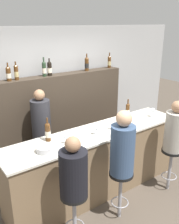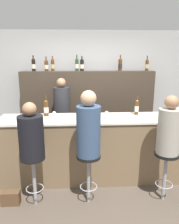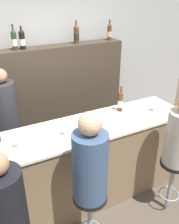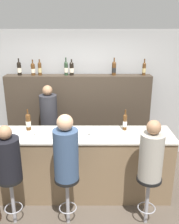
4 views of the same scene
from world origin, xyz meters
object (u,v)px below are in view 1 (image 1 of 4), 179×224
object	(u,v)px
wine_glass_1	(96,129)
metal_bowl	(45,149)
wine_bottle_backbar_5	(87,64)
wine_bottle_backbar_1	(8,74)
wine_bottle_backbar_4	(50,68)
bar_stool_middle	(121,183)
guest_seated_right	(175,129)
guest_seated_middle	(123,147)
bartender	(42,140)
wine_glass_0	(66,138)
wine_bottle_backbar_6	(109,62)
wine_bottle_counter_0	(48,132)
wine_bottle_counter_1	(128,110)
wine_bottle_backbar_3	(44,69)
bar_stool_left	(74,206)
wine_glass_2	(112,124)
guest_seated_left	(73,171)
wine_glass_3	(153,110)
bar_stool_right	(171,159)
wine_bottle_backbar_2	(16,72)

from	to	relation	value
wine_glass_1	metal_bowl	distance (m)	0.84
wine_bottle_backbar_5	metal_bowl	world-z (taller)	wine_bottle_backbar_5
wine_bottle_backbar_1	wine_bottle_backbar_4	size ratio (longest dim) A/B	0.97
bar_stool_middle	guest_seated_right	distance (m)	1.22
wine_glass_1	guest_seated_middle	xyz separation A→B (m)	(-0.00, -0.59, -0.05)
bartender	wine_glass_0	bearing A→B (deg)	-93.65
wine_bottle_backbar_6	wine_bottle_backbar_5	bearing A→B (deg)	180.00
wine_bottle_counter_0	wine_glass_0	bearing A→B (deg)	-55.25
wine_bottle_counter_1	wine_bottle_backbar_3	bearing A→B (deg)	132.66
bar_stool_left	guest_seated_right	xyz separation A→B (m)	(1.86, -0.00, 0.53)
wine_glass_1	wine_glass_2	world-z (taller)	wine_glass_1
guest_seated_middle	guest_seated_right	world-z (taller)	guest_seated_middle
bar_stool_left	guest_seated_left	size ratio (longest dim) A/B	0.98
wine_bottle_backbar_4	wine_bottle_counter_1	bearing A→B (deg)	-50.48
wine_bottle_backbar_5	bar_stool_middle	size ratio (longest dim) A/B	0.45
wine_bottle_counter_0	bar_stool_left	bearing A→B (deg)	-96.64
bar_stool_left	bar_stool_middle	distance (m)	0.76
wine_glass_3	bartender	distance (m)	1.98
wine_bottle_backbar_3	wine_glass_0	bearing A→B (deg)	-105.55
wine_bottle_backbar_6	bartender	xyz separation A→B (m)	(-1.80, -0.41, -1.12)
wine_bottle_counter_0	bar_stool_middle	bearing A→B (deg)	-50.63
wine_glass_2	guest_seated_right	size ratio (longest dim) A/B	0.15
bar_stool_left	bartender	xyz separation A→B (m)	(0.31, 1.50, 0.20)
bartender	wine_bottle_backbar_4	bearing A→B (deg)	44.69
bar_stool_right	wine_bottle_backbar_5	bearing A→B (deg)	99.87
wine_glass_0	wine_glass_2	size ratio (longest dim) A/B	1.04
wine_bottle_backbar_2	wine_bottle_backbar_5	bearing A→B (deg)	-0.00
wine_bottle_counter_0	wine_glass_1	size ratio (longest dim) A/B	2.54
wine_bottle_backbar_2	wine_glass_0	size ratio (longest dim) A/B	2.32
wine_bottle_counter_1	wine_bottle_backbar_2	bearing A→B (deg)	144.10
wine_bottle_counter_0	guest_seated_middle	distance (m)	1.05
wine_glass_0	guest_seated_right	xyz separation A→B (m)	(1.61, -0.59, -0.08)
wine_bottle_counter_0	bar_stool_right	world-z (taller)	wine_bottle_counter_0
wine_bottle_backbar_1	guest_seated_middle	distance (m)	2.19
wine_bottle_backbar_5	metal_bowl	size ratio (longest dim) A/B	1.40
wine_bottle_backbar_6	guest_seated_right	distance (m)	2.08
metal_bowl	guest_seated_left	distance (m)	0.56
bar_stool_left	bartender	size ratio (longest dim) A/B	0.45
wine_glass_3	metal_bowl	xyz separation A→B (m)	(-2.09, -0.04, -0.08)
metal_bowl	bar_stool_right	distance (m)	2.09
wine_bottle_backbar_3	wine_glass_3	xyz separation A→B (m)	(1.40, -1.32, -0.68)
wine_bottle_backbar_2	wine_bottle_backbar_6	bearing A→B (deg)	-0.00
bartender	wine_glass_1	bearing A→B (deg)	-63.39
bar_stool_left	wine_bottle_backbar_3	bearing A→B (deg)	72.08
wine_bottle_backbar_1	guest_seated_middle	size ratio (longest dim) A/B	0.33
bar_stool_right	guest_seated_right	bearing A→B (deg)	-26.57
bartender	wine_bottle_counter_1	bearing A→B (deg)	-27.44
guest_seated_right	wine_bottle_backbar_4	bearing A→B (deg)	120.88
wine_bottle_backbar_4	bartender	xyz separation A→B (m)	(-0.41, -0.41, -1.12)
wine_bottle_backbar_2	wine_bottle_backbar_5	xyz separation A→B (m)	(1.42, -0.00, 0.01)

